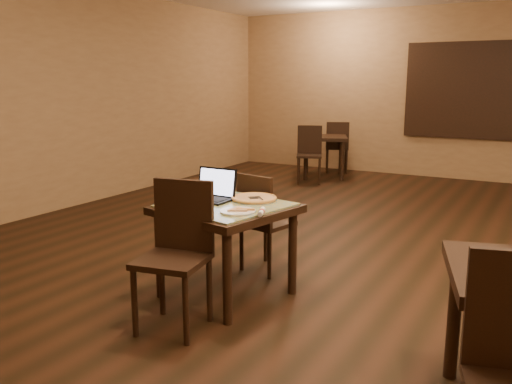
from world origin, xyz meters
The scene contains 17 objects.
ground centered at (0.00, 0.00, 0.00)m, with size 10.00×10.00×0.00m, color black.
wall_back centered at (0.00, 5.00, 1.50)m, with size 8.00×0.02×3.00m, color #98774D.
wall_left centered at (-4.00, 0.00, 1.50)m, with size 0.02×10.00×3.00m, color #98774D.
mural centered at (0.50, 4.96, 1.55)m, with size 2.34×0.05×1.64m.
tiled_table centered at (-0.42, -1.50, 0.66)m, with size 1.09×1.09×0.76m.
chair_main_near centered at (-0.44, -2.11, 0.59)m, with size 0.53×0.53×1.04m.
chair_main_far centered at (-0.44, -0.88, 0.52)m, with size 0.47×0.47×0.91m.
laptop centered at (-0.62, -1.39, 0.83)m, with size 0.37×0.29×0.25m.
plate centered at (-0.20, -1.68, 0.77)m, with size 0.27×0.27×0.01m, color white.
pizza_slice centered at (-0.20, -1.68, 0.79)m, with size 0.17×0.17×0.02m, color beige, non-canonical shape.
pizza_pan centered at (-0.30, -1.26, 0.77)m, with size 0.35×0.35×0.01m, color silver.
pizza_whole centered at (-0.30, -1.26, 0.78)m, with size 0.37×0.37×0.03m.
spatula centered at (-0.28, -1.28, 0.79)m, with size 0.10×0.24×0.01m, color silver.
napkin_roll centered at (-0.02, -1.64, 0.78)m, with size 0.10×0.18×0.04m.
other_table_b centered at (-1.85, 4.00, 0.62)m, with size 1.04×1.04×0.74m.
other_table_b_chair_near centered at (-1.88, 3.43, 0.54)m, with size 0.55×0.55×0.96m.
other_table_b_chair_far centered at (-1.81, 4.57, 0.54)m, with size 0.55×0.55×0.96m.
Camera 1 is at (1.84, -5.03, 1.73)m, focal length 38.00 mm.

